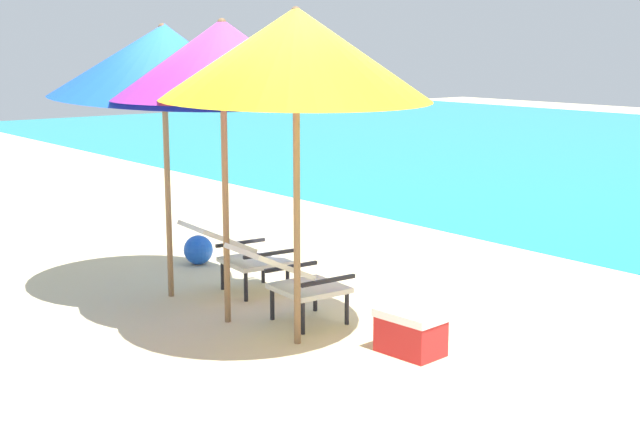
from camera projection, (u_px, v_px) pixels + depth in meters
ground_plane at (578, 239)px, 9.98m from camera, size 40.00×40.00×0.00m
lounge_chair_left at (237, 250)px, 7.69m from camera, size 0.61×0.92×0.68m
lounge_chair_right at (291, 276)px, 6.82m from camera, size 0.59×0.91×0.68m
beach_umbrella_left at (163, 62)px, 7.34m from camera, size 2.66×2.66×2.41m
beach_umbrella_center at (223, 60)px, 6.61m from camera, size 2.35×2.36×2.38m
beach_umbrella_right at (296, 54)px, 6.10m from camera, size 2.16×2.15×2.46m
beach_ball at (198, 250)px, 8.82m from camera, size 0.30×0.30×0.30m
cooler_box at (411, 332)px, 6.25m from camera, size 0.50×0.36×0.32m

